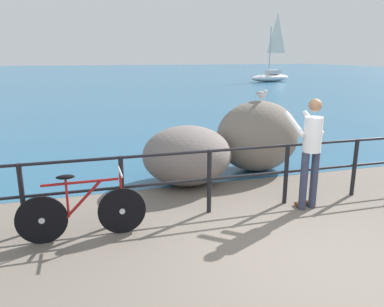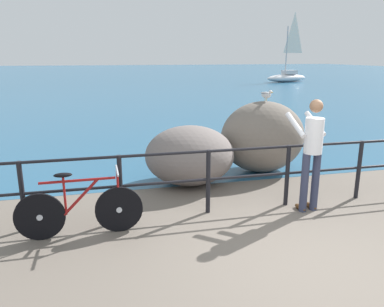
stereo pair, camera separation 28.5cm
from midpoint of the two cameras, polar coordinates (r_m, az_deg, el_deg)
ground_plane at (r=23.77m, az=-10.63°, el=8.56°), size 120.00×120.00×0.10m
sea_surface at (r=51.67m, az=-13.92°, el=11.67°), size 120.00×90.00×0.01m
promenade_railing at (r=6.03m, az=7.35°, el=-2.55°), size 9.47×0.07×1.02m
bicycle at (r=5.32m, az=-17.74°, el=-8.38°), size 1.70×0.48×0.92m
person_at_railing at (r=6.12m, az=16.35°, el=0.69°), size 0.48×0.65×1.78m
breakwater_boulder_main at (r=8.05m, az=8.98°, el=2.62°), size 1.79×1.36×1.50m
breakwater_boulder_left at (r=7.14m, az=-1.89°, el=-0.27°), size 1.71×1.54×1.13m
seagull at (r=7.97m, az=9.45°, el=8.94°), size 0.20×0.34×0.23m
sailboat at (r=36.32m, az=11.70°, el=11.77°), size 4.59×2.36×6.16m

